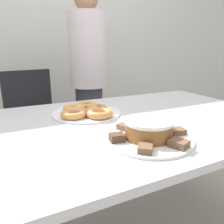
{
  "coord_description": "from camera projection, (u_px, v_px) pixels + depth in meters",
  "views": [
    {
      "loc": [
        -0.47,
        -0.88,
        1.07
      ],
      "look_at": [
        -0.05,
        -0.04,
        0.8
      ],
      "focal_mm": 35.0,
      "sensor_mm": 36.0,
      "label": 1
    }
  ],
  "objects": [
    {
      "name": "lamington_4",
      "position": [
        179.0,
        144.0,
        0.73
      ],
      "size": [
        0.07,
        0.07,
        0.02
      ],
      "rotation": [
        0.0,
        0.0,
        5.07
      ],
      "color": "brown",
      "rests_on": "plate_cake"
    },
    {
      "name": "donut_1",
      "position": [
        100.0,
        113.0,
        1.06
      ],
      "size": [
        0.13,
        0.13,
        0.04
      ],
      "color": "#C68447",
      "rests_on": "plate_donuts"
    },
    {
      "name": "donut_4",
      "position": [
        74.0,
        108.0,
        1.16
      ],
      "size": [
        0.11,
        0.11,
        0.04
      ],
      "color": "tan",
      "rests_on": "plate_donuts"
    },
    {
      "name": "donut_5",
      "position": [
        73.0,
        114.0,
        1.06
      ],
      "size": [
        0.12,
        0.12,
        0.03
      ],
      "color": "#D18E4C",
      "rests_on": "plate_donuts"
    },
    {
      "name": "lamington_0",
      "position": [
        150.0,
        123.0,
        0.93
      ],
      "size": [
        0.06,
        0.07,
        0.03
      ],
      "rotation": [
        0.0,
        0.0,
        0.88
      ],
      "color": "brown",
      "rests_on": "plate_cake"
    },
    {
      "name": "frosted_cake",
      "position": [
        149.0,
        129.0,
        0.81
      ],
      "size": [
        0.18,
        0.18,
        0.07
      ],
      "color": "brown",
      "rests_on": "plate_cake"
    },
    {
      "name": "plate_donuts",
      "position": [
        86.0,
        113.0,
        1.15
      ],
      "size": [
        0.36,
        0.36,
        0.01
      ],
      "color": "white",
      "rests_on": "table"
    },
    {
      "name": "plate_cake",
      "position": [
        148.0,
        138.0,
        0.82
      ],
      "size": [
        0.33,
        0.33,
        0.01
      ],
      "color": "white",
      "rests_on": "table"
    },
    {
      "name": "office_chair_left",
      "position": [
        37.0,
        130.0,
        1.79
      ],
      "size": [
        0.52,
        0.52,
        0.91
      ],
      "rotation": [
        0.0,
        0.0,
        0.21
      ],
      "color": "black",
      "rests_on": "ground_plane"
    },
    {
      "name": "lamington_1",
      "position": [
        123.0,
        127.0,
        0.9
      ],
      "size": [
        0.05,
        0.06,
        0.02
      ],
      "rotation": [
        0.0,
        0.0,
        1.92
      ],
      "color": "brown",
      "rests_on": "plate_cake"
    },
    {
      "name": "donut_2",
      "position": [
        97.0,
        108.0,
        1.18
      ],
      "size": [
        0.11,
        0.11,
        0.03
      ],
      "color": "#C68447",
      "rests_on": "plate_donuts"
    },
    {
      "name": "donut_3",
      "position": [
        86.0,
        105.0,
        1.24
      ],
      "size": [
        0.11,
        0.11,
        0.03
      ],
      "color": "tan",
      "rests_on": "plate_donuts"
    },
    {
      "name": "lamington_2",
      "position": [
        117.0,
        137.0,
        0.78
      ],
      "size": [
        0.06,
        0.05,
        0.03
      ],
      "rotation": [
        0.0,
        0.0,
        2.97
      ],
      "color": "#513828",
      "rests_on": "plate_cake"
    },
    {
      "name": "donut_0",
      "position": [
        86.0,
        109.0,
        1.14
      ],
      "size": [
        0.13,
        0.13,
        0.03
      ],
      "color": "#D18E4C",
      "rests_on": "plate_donuts"
    },
    {
      "name": "lamington_3",
      "position": [
        145.0,
        148.0,
        0.7
      ],
      "size": [
        0.07,
        0.07,
        0.02
      ],
      "rotation": [
        0.0,
        0.0,
        4.02
      ],
      "color": "brown",
      "rests_on": "plate_cake"
    },
    {
      "name": "person_standing",
      "position": [
        89.0,
        79.0,
        1.89
      ],
      "size": [
        0.32,
        0.32,
        1.56
      ],
      "color": "#383842",
      "rests_on": "ground_plane"
    },
    {
      "name": "wall_back",
      "position": [
        47.0,
        27.0,
        2.26
      ],
      "size": [
        8.0,
        0.05,
        2.6
      ],
      "color": "silver",
      "rests_on": "ground_plane"
    },
    {
      "name": "lamington_5",
      "position": [
        177.0,
        131.0,
        0.85
      ],
      "size": [
        0.07,
        0.06,
        0.02
      ],
      "rotation": [
        0.0,
        0.0,
        6.11
      ],
      "color": "brown",
      "rests_on": "plate_cake"
    },
    {
      "name": "table",
      "position": [
        118.0,
        136.0,
        1.07
      ],
      "size": [
        1.69,
        0.97,
        0.74
      ],
      "color": "silver",
      "rests_on": "ground_plane"
    }
  ]
}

